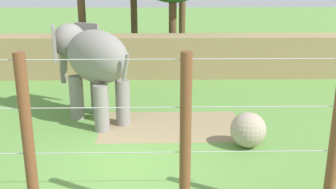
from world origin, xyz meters
name	(u,v)px	position (x,y,z in m)	size (l,w,h in m)	color
ground_plane	(126,163)	(0.00, 0.00, 0.00)	(120.00, 120.00, 0.00)	#609342
dirt_patch	(171,126)	(1.35, 2.87, 0.00)	(4.88, 3.00, 0.01)	#937F5B
embankment_wall	(141,56)	(0.00, 10.27, 1.06)	(36.00, 1.80, 2.12)	#997F56
elephant	(92,59)	(-1.43, 3.66, 2.22)	(3.64, 3.89, 3.35)	gray
enrichment_ball	(248,130)	(3.63, 1.08, 0.54)	(1.09, 1.09, 1.09)	tan
cable_fence	(110,142)	(-0.05, -2.78, 1.83)	(9.96, 0.23, 3.66)	brown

